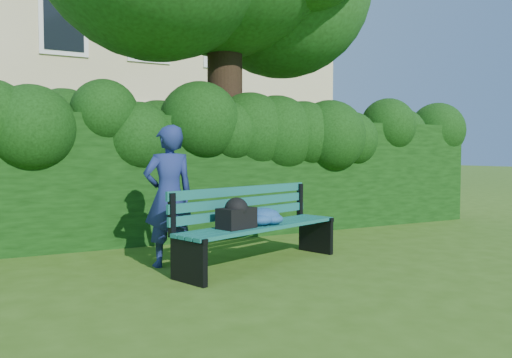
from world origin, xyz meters
TOP-DOWN VIEW (x-y plane):
  - ground at (0.00, 0.00)m, footprint 80.00×80.00m
  - apartment_building at (-0.00, 13.99)m, footprint 16.00×8.08m
  - hedge at (0.00, 2.20)m, footprint 10.00×1.00m
  - park_bench at (-0.33, -0.01)m, footprint 2.25×1.26m
  - man_reading at (-1.19, 0.43)m, footprint 0.60×0.40m

SIDE VIEW (x-z plane):
  - ground at x=0.00m, z-range 0.00..0.00m
  - park_bench at x=-0.33m, z-range 0.06..0.95m
  - man_reading at x=-1.19m, z-range 0.00..1.59m
  - hedge at x=0.00m, z-range 0.00..1.80m
  - apartment_building at x=0.00m, z-range 0.00..12.00m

